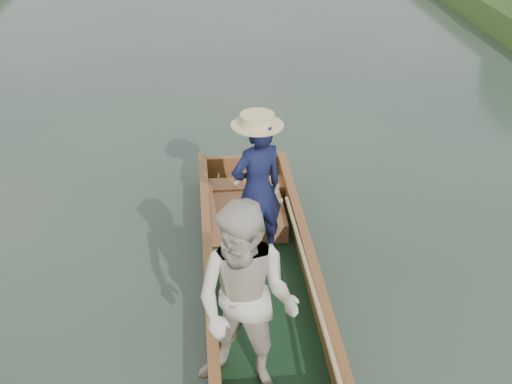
{
  "coord_description": "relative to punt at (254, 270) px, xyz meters",
  "views": [
    {
      "loc": [
        -0.53,
        -4.91,
        4.19
      ],
      "look_at": [
        0.0,
        0.6,
        0.95
      ],
      "focal_mm": 45.0,
      "sensor_mm": 36.0,
      "label": 1
    }
  ],
  "objects": [
    {
      "name": "punt",
      "position": [
        0.0,
        0.0,
        0.0
      ],
      "size": [
        1.33,
        5.0,
        1.84
      ],
      "color": "black",
      "rests_on": "ground"
    },
    {
      "name": "ground",
      "position": [
        0.1,
        0.24,
        -0.62
      ],
      "size": [
        120.0,
        120.0,
        0.0
      ],
      "primitive_type": "plane",
      "color": "#283D30",
      "rests_on": "ground"
    }
  ]
}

